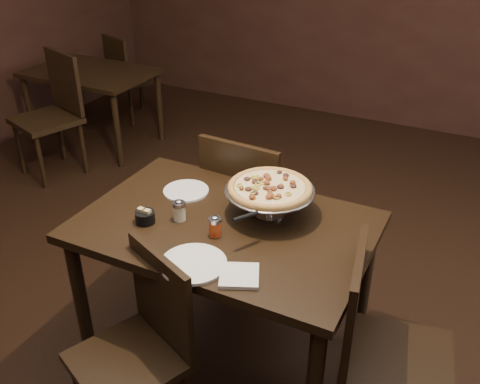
% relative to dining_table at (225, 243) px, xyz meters
% --- Properties ---
extents(room, '(6.04, 7.04, 2.84)m').
position_rel_dining_table_xyz_m(room, '(-0.03, -0.01, 0.72)').
color(room, black).
rests_on(room, ground).
extents(dining_table, '(1.26, 0.84, 0.79)m').
position_rel_dining_table_xyz_m(dining_table, '(0.00, 0.00, 0.00)').
color(dining_table, black).
rests_on(dining_table, ground).
extents(background_table, '(1.09, 0.73, 0.68)m').
position_rel_dining_table_xyz_m(background_table, '(-2.29, 1.78, -0.09)').
color(background_table, black).
rests_on(background_table, ground).
extents(pizza_stand, '(0.40, 0.40, 0.16)m').
position_rel_dining_table_xyz_m(pizza_stand, '(0.14, 0.15, 0.24)').
color(pizza_stand, '#ADAEB4').
rests_on(pizza_stand, dining_table).
extents(parmesan_shaker, '(0.06, 0.06, 0.10)m').
position_rel_dining_table_xyz_m(parmesan_shaker, '(-0.19, -0.06, 0.15)').
color(parmesan_shaker, beige).
rests_on(parmesan_shaker, dining_table).
extents(pepper_flake_shaker, '(0.05, 0.05, 0.09)m').
position_rel_dining_table_xyz_m(pepper_flake_shaker, '(0.01, -0.10, 0.15)').
color(pepper_flake_shaker, maroon).
rests_on(pepper_flake_shaker, dining_table).
extents(packet_caddy, '(0.09, 0.09, 0.07)m').
position_rel_dining_table_xyz_m(packet_caddy, '(-0.31, -0.15, 0.13)').
color(packet_caddy, black).
rests_on(packet_caddy, dining_table).
extents(napkin_stack, '(0.19, 0.19, 0.02)m').
position_rel_dining_table_xyz_m(napkin_stack, '(0.23, -0.31, 0.11)').
color(napkin_stack, silver).
rests_on(napkin_stack, dining_table).
extents(plate_left, '(0.22, 0.22, 0.01)m').
position_rel_dining_table_xyz_m(plate_left, '(-0.30, 0.16, 0.11)').
color(plate_left, silver).
rests_on(plate_left, dining_table).
extents(plate_near, '(0.26, 0.26, 0.01)m').
position_rel_dining_table_xyz_m(plate_near, '(0.03, -0.32, 0.11)').
color(plate_near, silver).
rests_on(plate_near, dining_table).
extents(serving_spatula, '(0.15, 0.15, 0.02)m').
position_rel_dining_table_xyz_m(serving_spatula, '(0.15, -0.10, 0.23)').
color(serving_spatula, '#ADAEB4').
rests_on(serving_spatula, pizza_stand).
extents(chair_far, '(0.48, 0.48, 0.97)m').
position_rel_dining_table_xyz_m(chair_far, '(-0.13, 0.54, -0.15)').
color(chair_far, black).
rests_on(chair_far, ground).
extents(chair_near, '(0.53, 0.53, 0.86)m').
position_rel_dining_table_xyz_m(chair_near, '(-0.12, -0.50, -0.22)').
color(chair_near, black).
rests_on(chair_near, ground).
extents(chair_side, '(0.50, 0.50, 0.91)m').
position_rel_dining_table_xyz_m(chair_side, '(0.75, -0.11, -0.19)').
color(chair_side, black).
rests_on(chair_side, ground).
extents(bg_chair_far, '(0.51, 0.51, 0.85)m').
position_rel_dining_table_xyz_m(bg_chair_far, '(-2.36, 2.39, -0.22)').
color(bg_chair_far, black).
rests_on(bg_chair_far, ground).
extents(bg_chair_near, '(0.58, 0.58, 0.97)m').
position_rel_dining_table_xyz_m(bg_chair_near, '(-2.18, 1.20, -0.15)').
color(bg_chair_near, black).
rests_on(bg_chair_near, ground).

